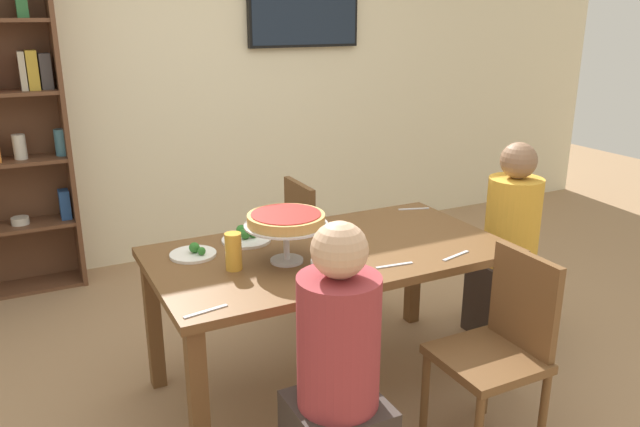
# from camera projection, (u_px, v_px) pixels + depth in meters

# --- Properties ---
(ground_plane) EXTENTS (12.00, 12.00, 0.00)m
(ground_plane) POSITION_uv_depth(u_px,v_px,m) (329.00, 384.00, 3.21)
(ground_plane) COLOR #9E7A56
(rear_partition) EXTENTS (8.00, 0.12, 2.80)m
(rear_partition) POSITION_uv_depth(u_px,v_px,m) (193.00, 71.00, 4.65)
(rear_partition) COLOR beige
(rear_partition) RESTS_ON ground_plane
(dining_table) EXTENTS (1.68, 0.90, 0.74)m
(dining_table) POSITION_uv_depth(u_px,v_px,m) (329.00, 266.00, 3.01)
(dining_table) COLOR brown
(dining_table) RESTS_ON ground_plane
(television) EXTENTS (0.92, 0.05, 0.52)m
(television) POSITION_uv_depth(u_px,v_px,m) (304.00, 12.00, 4.82)
(television) COLOR black
(diner_head_east) EXTENTS (0.34, 0.34, 1.15)m
(diner_head_east) POSITION_uv_depth(u_px,v_px,m) (509.00, 256.00, 3.56)
(diner_head_east) COLOR #382D28
(diner_head_east) RESTS_ON ground_plane
(diner_near_left) EXTENTS (0.34, 0.34, 1.15)m
(diner_near_left) POSITION_uv_depth(u_px,v_px,m) (338.00, 393.00, 2.29)
(diner_near_left) COLOR #382D28
(diner_near_left) RESTS_ON ground_plane
(chair_near_right) EXTENTS (0.40, 0.40, 0.87)m
(chair_near_right) POSITION_uv_depth(u_px,v_px,m) (501.00, 343.00, 2.64)
(chair_near_right) COLOR brown
(chair_near_right) RESTS_ON ground_plane
(chair_far_right) EXTENTS (0.40, 0.40, 0.87)m
(chair_far_right) POSITION_uv_depth(u_px,v_px,m) (316.00, 242.00, 3.80)
(chair_far_right) COLOR brown
(chair_far_right) RESTS_ON ground_plane
(deep_dish_pizza_stand) EXTENTS (0.38, 0.38, 0.23)m
(deep_dish_pizza_stand) POSITION_uv_depth(u_px,v_px,m) (286.00, 222.00, 2.78)
(deep_dish_pizza_stand) COLOR silver
(deep_dish_pizza_stand) RESTS_ON dining_table
(salad_plate_near_diner) EXTENTS (0.22, 0.22, 0.06)m
(salad_plate_near_diner) POSITION_uv_depth(u_px,v_px,m) (194.00, 253.00, 2.89)
(salad_plate_near_diner) COLOR white
(salad_plate_near_diner) RESTS_ON dining_table
(salad_plate_far_diner) EXTENTS (0.24, 0.24, 0.07)m
(salad_plate_far_diner) POSITION_uv_depth(u_px,v_px,m) (246.00, 237.00, 3.09)
(salad_plate_far_diner) COLOR white
(salad_plate_far_diner) RESTS_ON dining_table
(beer_glass_amber_tall) EXTENTS (0.07, 0.07, 0.17)m
(beer_glass_amber_tall) POSITION_uv_depth(u_px,v_px,m) (233.00, 251.00, 2.72)
(beer_glass_amber_tall) COLOR gold
(beer_glass_amber_tall) RESTS_ON dining_table
(water_glass_clear_near) EXTENTS (0.06, 0.06, 0.10)m
(water_glass_clear_near) POSITION_uv_depth(u_px,v_px,m) (304.00, 215.00, 3.31)
(water_glass_clear_near) COLOR white
(water_glass_clear_near) RESTS_ON dining_table
(water_glass_clear_far) EXTENTS (0.07, 0.07, 0.10)m
(water_glass_clear_far) POSITION_uv_depth(u_px,v_px,m) (319.00, 270.00, 2.62)
(water_glass_clear_far) COLOR white
(water_glass_clear_far) RESTS_ON dining_table
(cutlery_fork_near) EXTENTS (0.18, 0.07, 0.00)m
(cutlery_fork_near) POSITION_uv_depth(u_px,v_px,m) (414.00, 209.00, 3.59)
(cutlery_fork_near) COLOR silver
(cutlery_fork_near) RESTS_ON dining_table
(cutlery_knife_near) EXTENTS (0.18, 0.05, 0.00)m
(cutlery_knife_near) POSITION_uv_depth(u_px,v_px,m) (206.00, 311.00, 2.36)
(cutlery_knife_near) COLOR silver
(cutlery_knife_near) RESTS_ON dining_table
(cutlery_fork_far) EXTENTS (0.18, 0.04, 0.00)m
(cutlery_fork_far) POSITION_uv_depth(u_px,v_px,m) (394.00, 265.00, 2.78)
(cutlery_fork_far) COLOR silver
(cutlery_fork_far) RESTS_ON dining_table
(cutlery_knife_far) EXTENTS (0.18, 0.06, 0.00)m
(cutlery_knife_far) POSITION_uv_depth(u_px,v_px,m) (456.00, 256.00, 2.89)
(cutlery_knife_far) COLOR silver
(cutlery_knife_far) RESTS_ON dining_table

